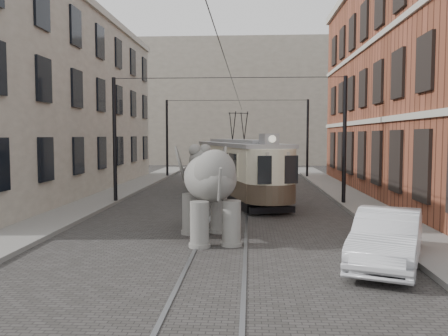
{
  "coord_description": "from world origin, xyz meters",
  "views": [
    {
      "loc": [
        0.85,
        -15.87,
        3.27
      ],
      "look_at": [
        -0.09,
        0.82,
        2.1
      ],
      "focal_mm": 37.42,
      "sensor_mm": 36.0,
      "label": 1
    }
  ],
  "objects": [
    {
      "name": "stucco_building",
      "position": [
        -11.0,
        10.0,
        5.0
      ],
      "size": [
        7.0,
        24.0,
        10.0
      ],
      "primitive_type": "cube",
      "color": "gray",
      "rests_on": "ground"
    },
    {
      "name": "sidewalk_left",
      "position": [
        -6.5,
        0.0,
        0.07
      ],
      "size": [
        2.0,
        60.0,
        0.15
      ],
      "primitive_type": "cube",
      "color": "slate",
      "rests_on": "ground"
    },
    {
      "name": "ground",
      "position": [
        0.0,
        0.0,
        0.0
      ],
      "size": [
        120.0,
        120.0,
        0.0
      ],
      "primitive_type": "plane",
      "color": "#3A3736"
    },
    {
      "name": "parked_car",
      "position": [
        4.27,
        -4.16,
        0.7
      ],
      "size": [
        2.96,
        4.52,
        1.41
      ],
      "primitive_type": "imported",
      "rotation": [
        0.0,
        0.0,
        -0.37
      ],
      "color": "silver",
      "rests_on": "ground"
    },
    {
      "name": "brick_building",
      "position": [
        11.0,
        9.0,
        6.0
      ],
      "size": [
        8.0,
        26.0,
        12.0
      ],
      "primitive_type": "cube",
      "color": "brown",
      "rests_on": "ground"
    },
    {
      "name": "distant_block",
      "position": [
        0.0,
        40.0,
        7.0
      ],
      "size": [
        28.0,
        10.0,
        14.0
      ],
      "primitive_type": "cube",
      "color": "gray",
      "rests_on": "ground"
    },
    {
      "name": "elephant",
      "position": [
        -0.41,
        -1.42,
        1.5
      ],
      "size": [
        3.89,
        5.43,
        3.0
      ],
      "primitive_type": null,
      "rotation": [
        0.0,
        0.0,
        0.27
      ],
      "color": "slate",
      "rests_on": "ground"
    },
    {
      "name": "sidewalk_right",
      "position": [
        6.0,
        0.0,
        0.07
      ],
      "size": [
        2.0,
        60.0,
        0.15
      ],
      "primitive_type": "cube",
      "color": "slate",
      "rests_on": "ground"
    },
    {
      "name": "tram",
      "position": [
        0.22,
        8.41,
        2.23
      ],
      "size": [
        5.37,
        11.45,
        4.47
      ],
      "primitive_type": null,
      "rotation": [
        0.0,
        0.0,
        0.28
      ],
      "color": "beige",
      "rests_on": "ground"
    },
    {
      "name": "catenary",
      "position": [
        -0.2,
        5.0,
        3.0
      ],
      "size": [
        11.0,
        30.2,
        6.0
      ],
      "primitive_type": null,
      "color": "black",
      "rests_on": "ground"
    },
    {
      "name": "tram_rails",
      "position": [
        0.0,
        0.0,
        0.01
      ],
      "size": [
        1.54,
        80.0,
        0.02
      ],
      "primitive_type": null,
      "color": "slate",
      "rests_on": "ground"
    }
  ]
}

